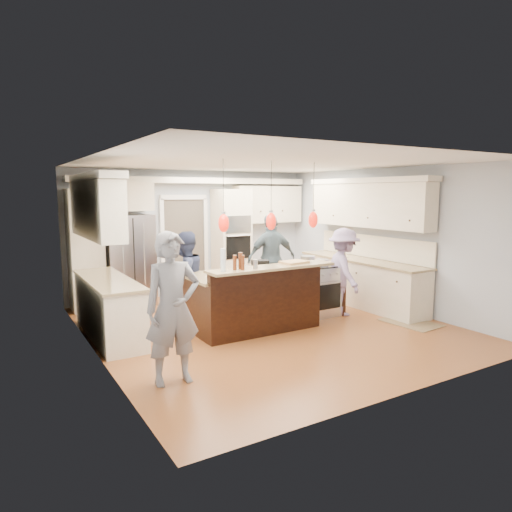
% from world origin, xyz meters
% --- Properties ---
extents(ground_plane, '(6.00, 6.00, 0.00)m').
position_xyz_m(ground_plane, '(0.00, 0.00, 0.00)').
color(ground_plane, '#A4582D').
rests_on(ground_plane, ground).
extents(room_shell, '(5.54, 6.04, 2.72)m').
position_xyz_m(room_shell, '(0.00, 0.00, 1.82)').
color(room_shell, '#B2BCC6').
rests_on(room_shell, ground).
extents(refrigerator, '(0.90, 0.70, 1.80)m').
position_xyz_m(refrigerator, '(-1.55, 2.64, 0.90)').
color(refrigerator, '#B7B7BC').
rests_on(refrigerator, ground).
extents(oven_column, '(0.72, 0.69, 2.30)m').
position_xyz_m(oven_column, '(0.75, 2.67, 1.15)').
color(oven_column, '#F4E2C6').
rests_on(oven_column, ground).
extents(back_upper_cabinets, '(5.30, 0.61, 2.54)m').
position_xyz_m(back_upper_cabinets, '(-0.75, 2.76, 1.67)').
color(back_upper_cabinets, '#F4E2C6').
rests_on(back_upper_cabinets, ground).
extents(right_counter_run, '(0.64, 3.10, 2.51)m').
position_xyz_m(right_counter_run, '(2.44, 0.30, 1.06)').
color(right_counter_run, '#F4E2C6').
rests_on(right_counter_run, ground).
extents(left_cabinets, '(0.64, 2.30, 2.51)m').
position_xyz_m(left_cabinets, '(-2.44, 0.80, 1.06)').
color(left_cabinets, '#F4E2C6').
rests_on(left_cabinets, ground).
extents(kitchen_island, '(2.10, 1.46, 1.12)m').
position_xyz_m(kitchen_island, '(-0.25, 0.07, 0.48)').
color(kitchen_island, black).
rests_on(kitchen_island, ground).
extents(island_range, '(0.82, 0.71, 0.92)m').
position_xyz_m(island_range, '(1.16, 0.15, 0.46)').
color(island_range, '#B7B7BC').
rests_on(island_range, ground).
extents(pendant_lights, '(1.75, 0.15, 1.03)m').
position_xyz_m(pendant_lights, '(-0.25, -0.51, 1.80)').
color(pendant_lights, black).
rests_on(pendant_lights, ground).
extents(person_bar_end, '(0.68, 0.47, 1.80)m').
position_xyz_m(person_bar_end, '(-2.16, -1.37, 0.90)').
color(person_bar_end, slate).
rests_on(person_bar_end, ground).
extents(person_far_left, '(0.94, 0.85, 1.58)m').
position_xyz_m(person_far_left, '(-1.10, 0.85, 0.79)').
color(person_far_left, navy).
rests_on(person_far_left, ground).
extents(person_far_right, '(1.09, 0.53, 1.80)m').
position_xyz_m(person_far_right, '(1.00, 1.40, 0.90)').
color(person_far_right, '#4D626C').
rests_on(person_far_right, ground).
extents(person_range_side, '(0.89, 1.16, 1.59)m').
position_xyz_m(person_range_side, '(1.60, -0.08, 0.80)').
color(person_range_side, '#9480AD').
rests_on(person_range_side, ground).
extents(floor_rug, '(0.72, 0.99, 0.01)m').
position_xyz_m(floor_rug, '(2.22, -1.13, 0.01)').
color(floor_rug, olive).
rests_on(floor_rug, ground).
extents(water_bottle, '(0.10, 0.10, 0.33)m').
position_xyz_m(water_bottle, '(-1.11, -0.59, 1.29)').
color(water_bottle, silver).
rests_on(water_bottle, kitchen_island).
extents(beer_bottle_a, '(0.08, 0.08, 0.25)m').
position_xyz_m(beer_bottle_a, '(-0.79, -0.54, 1.24)').
color(beer_bottle_a, '#4F220E').
rests_on(beer_bottle_a, kitchen_island).
extents(beer_bottle_b, '(0.07, 0.07, 0.22)m').
position_xyz_m(beer_bottle_b, '(-0.80, -0.62, 1.23)').
color(beer_bottle_b, '#4F220E').
rests_on(beer_bottle_b, kitchen_island).
extents(beer_bottle_c, '(0.06, 0.06, 0.22)m').
position_xyz_m(beer_bottle_c, '(-0.90, -0.56, 1.23)').
color(beer_bottle_c, '#4F220E').
rests_on(beer_bottle_c, kitchen_island).
extents(drink_can, '(0.08, 0.08, 0.13)m').
position_xyz_m(drink_can, '(-0.59, -0.61, 1.19)').
color(drink_can, '#B7B7BC').
rests_on(drink_can, kitchen_island).
extents(cutting_board, '(0.44, 0.34, 0.03)m').
position_xyz_m(cutting_board, '(0.22, -0.47, 1.14)').
color(cutting_board, tan).
rests_on(cutting_board, kitchen_island).
extents(pot_large, '(0.27, 0.27, 0.16)m').
position_xyz_m(pot_large, '(1.09, 0.32, 1.00)').
color(pot_large, '#B7B7BC').
rests_on(pot_large, island_range).
extents(pot_small, '(0.23, 0.23, 0.11)m').
position_xyz_m(pot_small, '(1.25, 0.09, 0.98)').
color(pot_small, '#B7B7BC').
rests_on(pot_small, island_range).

